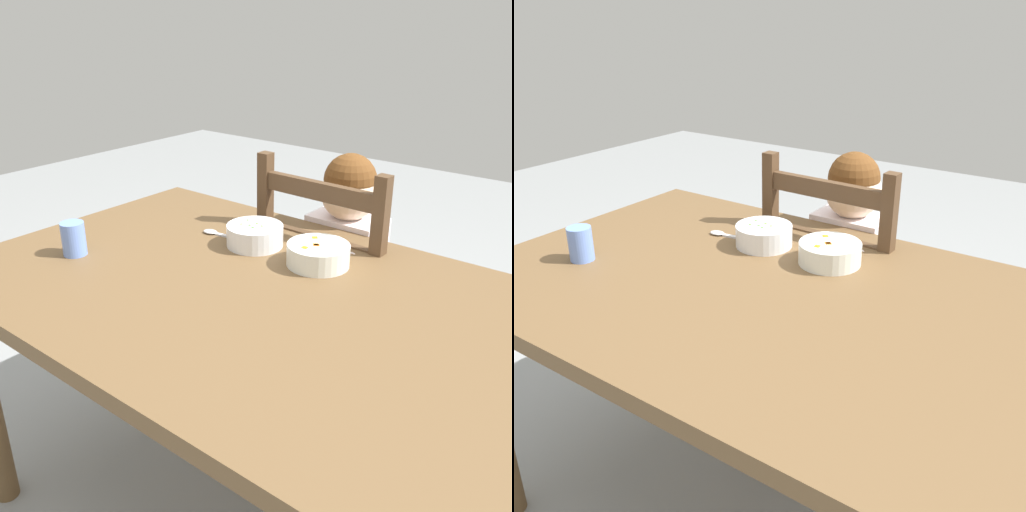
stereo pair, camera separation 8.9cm
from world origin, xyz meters
TOP-DOWN VIEW (x-y plane):
  - dining_table at (0.00, 0.00)m, footprint 1.40×0.91m
  - dining_chair at (-0.04, 0.50)m, footprint 0.43×0.43m
  - child_figure at (-0.03, 0.50)m, footprint 0.32×0.31m
  - bowl_of_peas at (-0.14, 0.20)m, footprint 0.15×0.15m
  - bowl_of_carrots at (0.07, 0.20)m, footprint 0.16×0.16m
  - spoon at (-0.27, 0.20)m, footprint 0.14×0.04m
  - drinking_cup at (-0.47, -0.14)m, footprint 0.06×0.06m

SIDE VIEW (x-z plane):
  - dining_chair at x=-0.04m, z-range -0.02..0.94m
  - child_figure at x=-0.03m, z-range 0.15..1.11m
  - dining_table at x=0.00m, z-range 0.27..1.02m
  - spoon at x=-0.27m, z-range 0.75..0.76m
  - bowl_of_carrots at x=0.07m, z-range 0.75..0.81m
  - bowl_of_peas at x=-0.14m, z-range 0.75..0.81m
  - drinking_cup at x=-0.47m, z-range 0.75..0.84m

